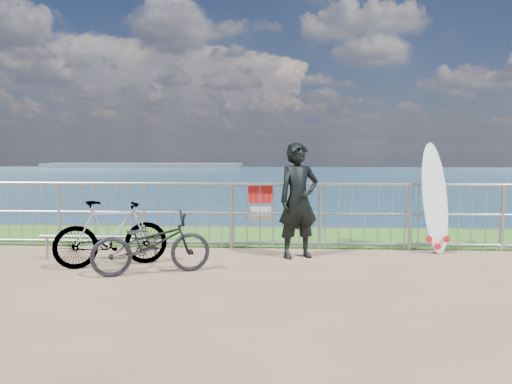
# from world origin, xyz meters

# --- Properties ---
(grass_strip) EXTENTS (120.00, 120.00, 0.00)m
(grass_strip) POSITION_xyz_m (0.00, 2.70, 0.01)
(grass_strip) COLOR #2E6F1E
(grass_strip) RESTS_ON ground
(seascape) EXTENTS (260.00, 260.00, 5.00)m
(seascape) POSITION_xyz_m (-43.75, 147.49, -4.03)
(seascape) COLOR brown
(seascape) RESTS_ON ground
(railing) EXTENTS (10.06, 0.10, 1.13)m
(railing) POSITION_xyz_m (0.02, 1.60, 0.58)
(railing) COLOR #95989E
(railing) RESTS_ON ground
(surfer) EXTENTS (0.77, 0.65, 1.79)m
(surfer) POSITION_xyz_m (0.62, 0.92, 0.89)
(surfer) COLOR black
(surfer) RESTS_ON ground
(surfboard) EXTENTS (0.59, 0.56, 1.81)m
(surfboard) POSITION_xyz_m (2.85, 1.44, 0.83)
(surfboard) COLOR white
(surfboard) RESTS_ON ground
(bicycle_near) EXTENTS (1.69, 1.09, 0.84)m
(bicycle_near) POSITION_xyz_m (-1.39, -0.22, 0.42)
(bicycle_near) COLOR black
(bicycle_near) RESTS_ON ground
(bicycle_far) EXTENTS (1.64, 1.07, 0.96)m
(bicycle_far) POSITION_xyz_m (-2.08, 0.18, 0.48)
(bicycle_far) COLOR black
(bicycle_far) RESTS_ON ground
(bike_rack) EXTENTS (1.88, 0.05, 0.39)m
(bike_rack) POSITION_xyz_m (-2.38, 0.54, 0.32)
(bike_rack) COLOR #95989E
(bike_rack) RESTS_ON ground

